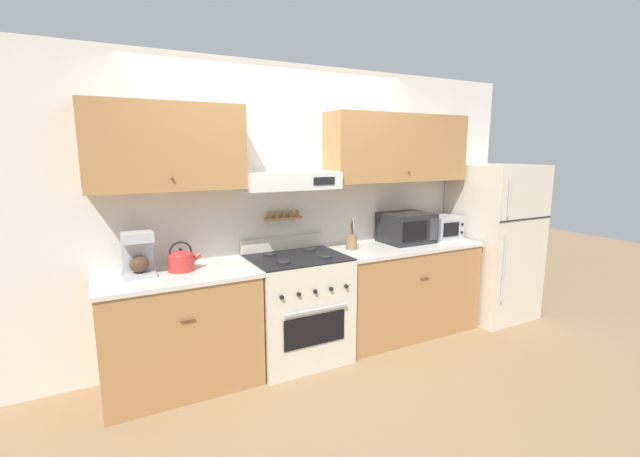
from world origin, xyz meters
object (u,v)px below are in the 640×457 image
microwave (406,228)px  stove_range (298,308)px  toaster_oven (443,227)px  utensil_crock (351,241)px  refrigerator (493,241)px  coffee_maker (138,254)px  tea_kettle (181,260)px

microwave → stove_range: bearing=-175.4°
stove_range → toaster_oven: toaster_oven is taller
microwave → toaster_oven: microwave is taller
microwave → utensil_crock: size_ratio=1.62×
refrigerator → coffee_maker: size_ratio=5.09×
coffee_maker → refrigerator: bearing=-2.7°
tea_kettle → microwave: 2.18m
stove_range → utensil_crock: utensil_crock is taller
tea_kettle → utensil_crock: utensil_crock is taller
tea_kettle → microwave: (2.18, 0.02, 0.06)m
refrigerator → toaster_oven: refrigerator is taller
coffee_maker → tea_kettle: bearing=-4.9°
stove_range → utensil_crock: bearing=7.9°
refrigerator → utensil_crock: size_ratio=5.61×
refrigerator → toaster_oven: size_ratio=5.21×
stove_range → toaster_oven: 1.80m
tea_kettle → refrigerator: bearing=-2.4°
stove_range → refrigerator: bearing=-1.4°
toaster_oven → microwave: bearing=177.6°
coffee_maker → microwave: 2.48m
stove_range → toaster_oven: (1.71, 0.08, 0.55)m
refrigerator → toaster_oven: bearing=167.4°
stove_range → tea_kettle: (-0.93, 0.08, 0.52)m
tea_kettle → utensil_crock: size_ratio=0.85×
utensil_crock → toaster_oven: size_ratio=0.93×
microwave → toaster_oven: (0.47, -0.02, -0.03)m
coffee_maker → toaster_oven: (2.95, -0.03, -0.04)m
utensil_crock → coffee_maker: bearing=179.2°
utensil_crock → stove_range: bearing=-172.1°
tea_kettle → microwave: bearing=0.5°
coffee_maker → microwave: (2.48, -0.01, -0.01)m
stove_range → coffee_maker: size_ratio=3.19×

